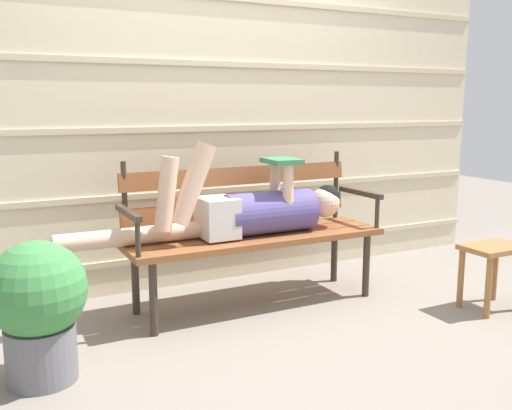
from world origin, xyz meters
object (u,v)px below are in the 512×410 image
reclining_person (249,209)px  footstool (493,261)px  park_bench (251,225)px  potted_plant (38,304)px

reclining_person → footstool: bearing=-28.8°
park_bench → reclining_person: bearing=-125.7°
reclining_person → potted_plant: reclining_person is taller
park_bench → potted_plant: size_ratio=2.49×
park_bench → potted_plant: 1.38m
park_bench → potted_plant: park_bench is taller
reclining_person → potted_plant: 1.33m
reclining_person → park_bench: bearing=54.3°
park_bench → potted_plant: bearing=-158.6°
park_bench → footstool: bearing=-32.2°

